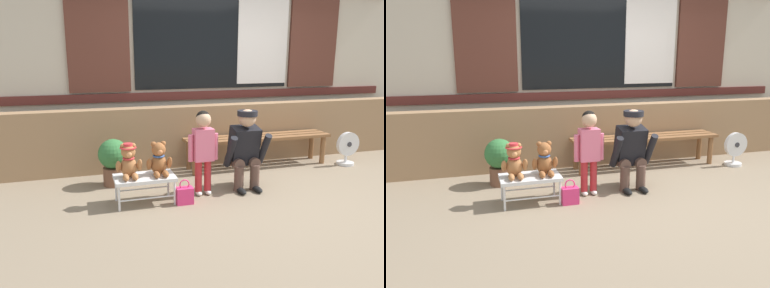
{
  "view_description": "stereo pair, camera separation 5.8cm",
  "coord_description": "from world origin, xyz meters",
  "views": [
    {
      "loc": [
        -2.02,
        -3.67,
        1.56
      ],
      "look_at": [
        -0.78,
        0.41,
        0.55
      ],
      "focal_mm": 35.79,
      "sensor_mm": 36.0,
      "label": 1
    },
    {
      "loc": [
        -1.97,
        -3.68,
        1.56
      ],
      "look_at": [
        -0.78,
        0.41,
        0.55
      ],
      "focal_mm": 35.79,
      "sensor_mm": 36.0,
      "label": 2
    }
  ],
  "objects": [
    {
      "name": "child_standing",
      "position": [
        -0.71,
        0.23,
        0.59
      ],
      "size": [
        0.35,
        0.18,
        0.96
      ],
      "color": "#B7282D",
      "rests_on": "ground"
    },
    {
      "name": "teddy_bear_plain",
      "position": [
        -1.22,
        0.17,
        0.46
      ],
      "size": [
        0.28,
        0.26,
        0.36
      ],
      "color": "#93562D",
      "rests_on": "small_display_bench"
    },
    {
      "name": "teddy_bear_with_hat",
      "position": [
        -1.54,
        0.17,
        0.47
      ],
      "size": [
        0.28,
        0.27,
        0.36
      ],
      "color": "#A86B3D",
      "rests_on": "small_display_bench"
    },
    {
      "name": "brick_low_wall",
      "position": [
        0.0,
        1.43,
        0.42
      ],
      "size": [
        6.4,
        0.25,
        0.85
      ],
      "primitive_type": "cube",
      "color": "#997551",
      "rests_on": "ground"
    },
    {
      "name": "floor_fan",
      "position": [
        1.64,
        0.75,
        0.24
      ],
      "size": [
        0.34,
        0.24,
        0.48
      ],
      "color": "silver",
      "rests_on": "ground"
    },
    {
      "name": "adult_crouching",
      "position": [
        -0.17,
        0.28,
        0.48
      ],
      "size": [
        0.5,
        0.49,
        0.95
      ],
      "color": "brown",
      "rests_on": "ground"
    },
    {
      "name": "potted_plant",
      "position": [
        -1.64,
        0.84,
        0.32
      ],
      "size": [
        0.36,
        0.36,
        0.57
      ],
      "color": "brown",
      "rests_on": "ground"
    },
    {
      "name": "shop_facade",
      "position": [
        0.0,
        1.94,
        1.69
      ],
      "size": [
        6.53,
        0.26,
        3.36
      ],
      "color": "beige",
      "rests_on": "ground"
    },
    {
      "name": "small_display_bench",
      "position": [
        -1.38,
        0.16,
        0.27
      ],
      "size": [
        0.64,
        0.36,
        0.3
      ],
      "color": "silver",
      "rests_on": "ground"
    },
    {
      "name": "ground_plane",
      "position": [
        0.0,
        0.0,
        0.0
      ],
      "size": [
        60.0,
        60.0,
        0.0
      ],
      "primitive_type": "plane",
      "color": "#84725B"
    },
    {
      "name": "handbag_on_ground",
      "position": [
        -0.98,
        0.02,
        0.1
      ],
      "size": [
        0.18,
        0.11,
        0.27
      ],
      "color": "#E53370",
      "rests_on": "ground"
    },
    {
      "name": "wooden_bench_long",
      "position": [
        0.39,
        1.06,
        0.37
      ],
      "size": [
        2.1,
        0.4,
        0.44
      ],
      "color": "brown",
      "rests_on": "ground"
    }
  ]
}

